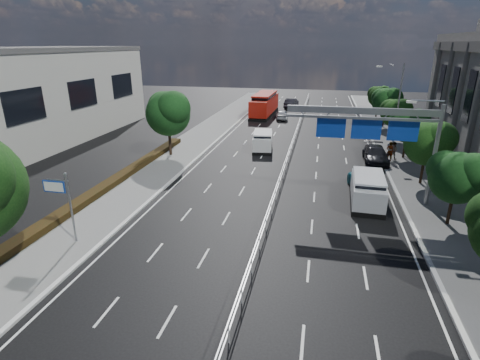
# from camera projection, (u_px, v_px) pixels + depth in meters

# --- Properties ---
(ground) EXTENTS (160.00, 160.00, 0.00)m
(ground) POSITION_uv_depth(u_px,v_px,m) (254.00, 264.00, 19.66)
(ground) COLOR black
(ground) RESTS_ON ground
(sidewalk_near) EXTENTS (5.00, 140.00, 0.14)m
(sidewalk_near) POSITION_uv_depth(u_px,v_px,m) (62.00, 240.00, 21.93)
(sidewalk_near) COLOR slate
(sidewalk_near) RESTS_ON ground
(kerb_near) EXTENTS (0.25, 140.00, 0.15)m
(kerb_near) POSITION_uv_depth(u_px,v_px,m) (100.00, 245.00, 21.43)
(kerb_near) COLOR silver
(kerb_near) RESTS_ON ground
(kerb_far) EXTENTS (0.25, 140.00, 0.15)m
(kerb_far) POSITION_uv_depth(u_px,v_px,m) (440.00, 285.00, 17.84)
(kerb_far) COLOR silver
(kerb_far) RESTS_ON ground
(median_fence) EXTENTS (0.05, 85.00, 1.02)m
(median_fence) POSITION_uv_depth(u_px,v_px,m) (292.00, 146.00, 40.12)
(median_fence) COLOR silver
(median_fence) RESTS_ON ground
(hedge_near) EXTENTS (1.00, 36.00, 0.44)m
(hedge_near) POSITION_uv_depth(u_px,v_px,m) (84.00, 200.00, 26.78)
(hedge_near) COLOR black
(hedge_near) RESTS_ON sidewalk_near
(toilet_sign) EXTENTS (1.62, 0.18, 4.34)m
(toilet_sign) POSITION_uv_depth(u_px,v_px,m) (62.00, 196.00, 20.83)
(toilet_sign) COLOR gray
(toilet_sign) RESTS_ON ground
(overhead_gantry) EXTENTS (10.24, 0.38, 7.45)m
(overhead_gantry) POSITION_uv_depth(u_px,v_px,m) (378.00, 126.00, 25.60)
(overhead_gantry) COLOR gray
(overhead_gantry) RESTS_ON ground
(streetlight_far) EXTENTS (2.78, 2.40, 9.00)m
(streetlight_far) POSITION_uv_depth(u_px,v_px,m) (396.00, 100.00, 39.61)
(streetlight_far) COLOR gray
(streetlight_far) RESTS_ON ground
(near_building) EXTENTS (12.00, 38.00, 10.00)m
(near_building) POSITION_uv_depth(u_px,v_px,m) (12.00, 101.00, 40.44)
(near_building) COLOR beige
(near_building) RESTS_ON ground
(near_tree_back) EXTENTS (4.84, 4.51, 6.69)m
(near_tree_back) POSITION_uv_depth(u_px,v_px,m) (168.00, 111.00, 36.94)
(near_tree_back) COLOR black
(near_tree_back) RESTS_ON ground
(far_tree_c) EXTENTS (3.52, 3.28, 4.94)m
(far_tree_c) POSITION_uv_depth(u_px,v_px,m) (458.00, 175.00, 22.63)
(far_tree_c) COLOR black
(far_tree_c) RESTS_ON ground
(far_tree_d) EXTENTS (3.85, 3.59, 5.34)m
(far_tree_d) POSITION_uv_depth(u_px,v_px,m) (428.00, 141.00, 29.42)
(far_tree_d) COLOR black
(far_tree_d) RESTS_ON ground
(far_tree_e) EXTENTS (3.63, 3.38, 5.13)m
(far_tree_e) POSITION_uv_depth(u_px,v_px,m) (409.00, 124.00, 36.35)
(far_tree_e) COLOR black
(far_tree_e) RESTS_ON ground
(far_tree_f) EXTENTS (3.52, 3.28, 5.02)m
(far_tree_f) POSITION_uv_depth(u_px,v_px,m) (396.00, 111.00, 43.25)
(far_tree_f) COLOR black
(far_tree_f) RESTS_ON ground
(far_tree_g) EXTENTS (3.96, 3.69, 5.45)m
(far_tree_g) POSITION_uv_depth(u_px,v_px,m) (386.00, 100.00, 50.03)
(far_tree_g) COLOR black
(far_tree_g) RESTS_ON ground
(far_tree_h) EXTENTS (3.41, 3.18, 4.91)m
(far_tree_h) POSITION_uv_depth(u_px,v_px,m) (379.00, 95.00, 57.03)
(far_tree_h) COLOR black
(far_tree_h) RESTS_ON ground
(white_minivan) EXTENTS (2.55, 4.84, 2.01)m
(white_minivan) POSITION_uv_depth(u_px,v_px,m) (263.00, 141.00, 40.35)
(white_minivan) COLOR black
(white_minivan) RESTS_ON ground
(red_bus) EXTENTS (3.13, 11.77, 3.49)m
(red_bus) POSITION_uv_depth(u_px,v_px,m) (265.00, 104.00, 59.71)
(red_bus) COLOR black
(red_bus) RESTS_ON ground
(near_car_silver) EXTENTS (2.15, 4.43, 1.46)m
(near_car_silver) POSITION_uv_depth(u_px,v_px,m) (282.00, 114.00, 56.88)
(near_car_silver) COLOR #9EA0A5
(near_car_silver) RESTS_ON ground
(near_car_dark) EXTENTS (2.34, 5.23, 1.67)m
(near_car_dark) POSITION_uv_depth(u_px,v_px,m) (291.00, 103.00, 66.76)
(near_car_dark) COLOR black
(near_car_dark) RESTS_ON ground
(silver_minivan) EXTENTS (2.39, 5.27, 2.16)m
(silver_minivan) POSITION_uv_depth(u_px,v_px,m) (368.00, 190.00, 26.77)
(silver_minivan) COLOR black
(silver_minivan) RESTS_ON ground
(parked_car_teal) EXTENTS (2.54, 4.74, 1.26)m
(parked_car_teal) POSITION_uv_depth(u_px,v_px,m) (365.00, 184.00, 29.13)
(parked_car_teal) COLOR #1A6B79
(parked_car_teal) RESTS_ON ground
(parked_car_dark) EXTENTS (2.16, 5.29, 1.53)m
(parked_car_dark) POSITION_uv_depth(u_px,v_px,m) (376.00, 155.00, 36.18)
(parked_car_dark) COLOR black
(parked_car_dark) RESTS_ON ground
(pedestrian_a) EXTENTS (0.75, 0.56, 1.89)m
(pedestrian_a) POSITION_uv_depth(u_px,v_px,m) (390.00, 151.00, 36.17)
(pedestrian_a) COLOR gray
(pedestrian_a) RESTS_ON sidewalk_far
(pedestrian_b) EXTENTS (1.03, 0.96, 1.69)m
(pedestrian_b) POSITION_uv_depth(u_px,v_px,m) (393.00, 150.00, 36.83)
(pedestrian_b) COLOR gray
(pedestrian_b) RESTS_ON sidewalk_far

